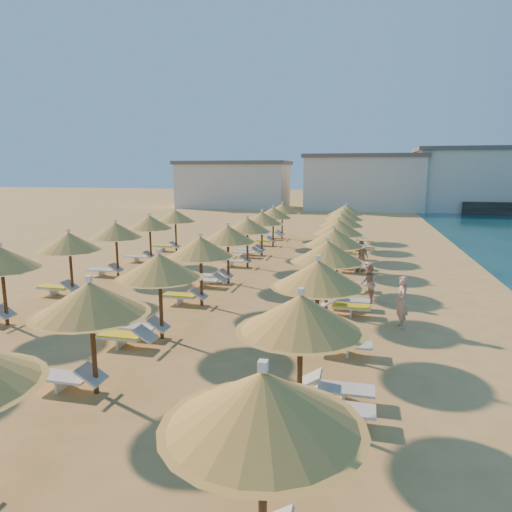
% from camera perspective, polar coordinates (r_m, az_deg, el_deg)
% --- Properties ---
extents(ground, '(220.00, 220.00, 0.00)m').
position_cam_1_polar(ground, '(17.26, 0.89, -6.81)').
color(ground, tan).
rests_on(ground, ground).
extents(hotel_blocks, '(47.76, 9.12, 8.10)m').
position_cam_1_polar(hotel_blocks, '(63.31, 13.19, 9.01)').
color(hotel_blocks, beige).
rests_on(hotel_blocks, ground).
extents(parasol_row_east, '(2.70, 35.67, 2.84)m').
position_cam_1_polar(parasol_row_east, '(18.30, 9.37, 1.36)').
color(parasol_row_east, brown).
rests_on(parasol_row_east, ground).
extents(parasol_row_west, '(2.70, 35.67, 2.84)m').
position_cam_1_polar(parasol_row_west, '(19.20, -5.09, 1.90)').
color(parasol_row_west, brown).
rests_on(parasol_row_west, ground).
extents(parasol_row_inland, '(2.70, 21.02, 2.84)m').
position_cam_1_polar(parasol_row_inland, '(21.63, -19.54, 2.31)').
color(parasol_row_inland, brown).
rests_on(parasol_row_inland, ground).
extents(loungers, '(13.64, 33.56, 0.66)m').
position_cam_1_polar(loungers, '(19.24, -2.67, -3.92)').
color(loungers, silver).
rests_on(loungers, ground).
extents(beachgoer_a, '(0.49, 0.69, 1.77)m').
position_cam_1_polar(beachgoer_a, '(15.90, 17.73, -5.52)').
color(beachgoer_a, tan).
rests_on(beachgoer_a, ground).
extents(beachgoer_c, '(0.95, 0.93, 1.60)m').
position_cam_1_polar(beachgoer_c, '(24.35, 12.98, 0.01)').
color(beachgoer_c, tan).
rests_on(beachgoer_c, ground).
extents(beachgoer_b, '(0.63, 0.78, 1.54)m').
position_cam_1_polar(beachgoer_b, '(18.62, 13.85, -3.36)').
color(beachgoer_b, tan).
rests_on(beachgoer_b, ground).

